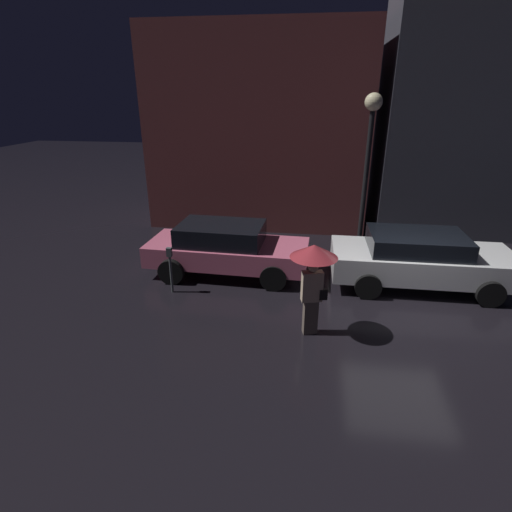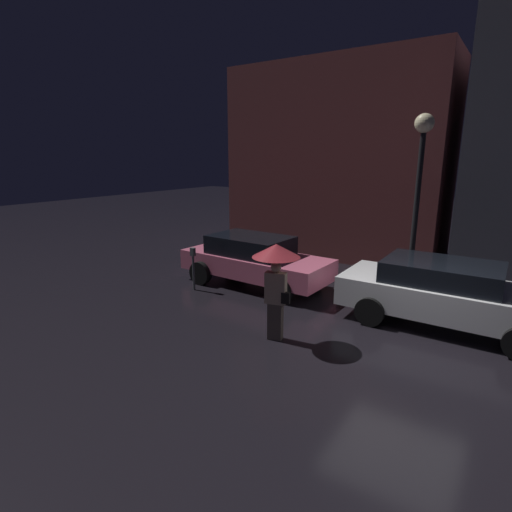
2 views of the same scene
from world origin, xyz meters
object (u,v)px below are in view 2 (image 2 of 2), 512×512
Objects in this scene: parked_car_white at (447,293)px; pedestrian_with_umbrella at (276,267)px; parked_car_pink at (254,259)px; street_lamp_near at (421,163)px; parking_meter at (193,264)px.

pedestrian_with_umbrella reaches higher than parked_car_white.
parked_car_pink is 4.94m from parked_car_white.
pedestrian_with_umbrella is 0.42× the size of street_lamp_near.
parking_meter is (-3.38, 1.34, -0.76)m from pedestrian_with_umbrella.
parked_car_white is at bearing 1.58° from parked_car_pink.
parked_car_pink is 0.97× the size of parked_car_white.
street_lamp_near is at bearing 119.27° from parked_car_white.
street_lamp_near is at bearing 35.57° from parking_meter.
parking_meter is at bearing -168.70° from parked_car_white.
parked_car_white is 0.96× the size of street_lamp_near.
parked_car_pink is 0.94× the size of street_lamp_near.
parking_meter is at bearing 144.54° from pedestrian_with_umbrella.
pedestrian_with_umbrella is (-2.65, -2.58, 0.76)m from parked_car_white.
street_lamp_near is at bearing 32.16° from parked_car_pink.
street_lamp_near reaches higher than pedestrian_with_umbrella.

